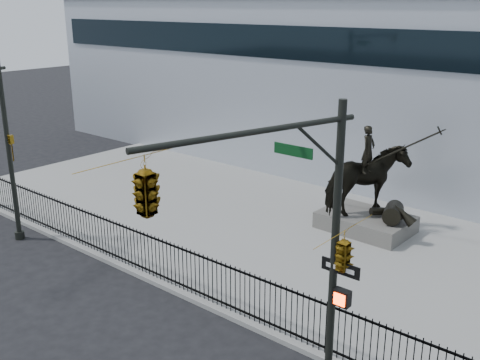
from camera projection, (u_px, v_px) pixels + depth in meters
The scene contains 7 objects.
ground at pixel (132, 298), 17.60m from camera, with size 120.00×120.00×0.00m, color black.
plaza at pixel (267, 230), 22.69m from camera, with size 30.00×12.00×0.15m, color gray.
building at pixel (411, 85), 30.84m from camera, with size 44.00×14.00×9.00m, color #B2B9C2.
picket_fence at pixel (160, 259), 18.24m from camera, with size 22.10×0.10×1.50m.
statue_plinth at pixel (365, 222), 22.41m from camera, with size 3.47×2.38×0.65m, color #56534F.
equestrian_statue at pixel (370, 182), 21.86m from camera, with size 4.45×2.80×3.77m.
traffic_signal_right at pixel (254, 223), 10.71m from camera, with size 2.17×6.86×7.00m.
Camera 1 is at (12.66, -9.80, 8.88)m, focal length 42.00 mm.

